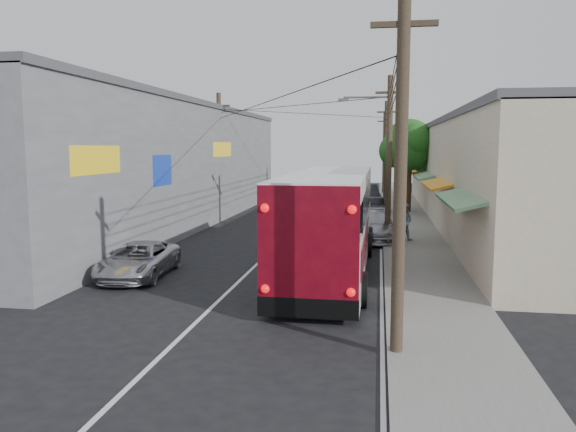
{
  "coord_description": "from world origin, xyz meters",
  "views": [
    {
      "loc": [
        4.74,
        -14.33,
        4.65
      ],
      "look_at": [
        1.36,
        6.55,
        2.04
      ],
      "focal_mm": 35.0,
      "sensor_mm": 36.0,
      "label": 1
    }
  ],
  "objects_px": {
    "parked_car_far": "(367,194)",
    "jeepney": "(139,260)",
    "pedestrian_far": "(404,222)",
    "coach_bus": "(331,221)",
    "parked_suv": "(375,226)",
    "parked_car_mid": "(376,205)",
    "pedestrian_near": "(399,223)"
  },
  "relations": [
    {
      "from": "parked_car_mid",
      "to": "pedestrian_far",
      "type": "bearing_deg",
      "value": -78.48
    },
    {
      "from": "parked_suv",
      "to": "jeepney",
      "type": "bearing_deg",
      "value": -135.78
    },
    {
      "from": "parked_suv",
      "to": "parked_car_mid",
      "type": "height_order",
      "value": "parked_suv"
    },
    {
      "from": "jeepney",
      "to": "parked_car_far",
      "type": "distance_m",
      "value": 29.2
    },
    {
      "from": "coach_bus",
      "to": "jeepney",
      "type": "relative_size",
      "value": 2.92
    },
    {
      "from": "parked_car_mid",
      "to": "pedestrian_far",
      "type": "height_order",
      "value": "pedestrian_far"
    },
    {
      "from": "parked_car_mid",
      "to": "jeepney",
      "type": "bearing_deg",
      "value": -107.66
    },
    {
      "from": "coach_bus",
      "to": "jeepney",
      "type": "height_order",
      "value": "coach_bus"
    },
    {
      "from": "parked_car_far",
      "to": "pedestrian_far",
      "type": "xyz_separation_m",
      "value": [
        2.2,
        -19.15,
        0.23
      ]
    },
    {
      "from": "parked_suv",
      "to": "pedestrian_near",
      "type": "distance_m",
      "value": 1.38
    },
    {
      "from": "parked_suv",
      "to": "pedestrian_far",
      "type": "distance_m",
      "value": 1.49
    },
    {
      "from": "parked_car_mid",
      "to": "parked_car_far",
      "type": "xyz_separation_m",
      "value": [
        -0.8,
        7.75,
        0.14
      ]
    },
    {
      "from": "pedestrian_far",
      "to": "coach_bus",
      "type": "bearing_deg",
      "value": 84.98
    },
    {
      "from": "parked_suv",
      "to": "pedestrian_far",
      "type": "xyz_separation_m",
      "value": [
        1.4,
        -0.42,
        0.29
      ]
    },
    {
      "from": "jeepney",
      "to": "pedestrian_near",
      "type": "relative_size",
      "value": 2.57
    },
    {
      "from": "coach_bus",
      "to": "pedestrian_near",
      "type": "height_order",
      "value": "coach_bus"
    },
    {
      "from": "coach_bus",
      "to": "pedestrian_near",
      "type": "xyz_separation_m",
      "value": [
        2.74,
        6.8,
        -0.95
      ]
    },
    {
      "from": "parked_suv",
      "to": "parked_car_far",
      "type": "height_order",
      "value": "parked_car_far"
    },
    {
      "from": "jeepney",
      "to": "parked_car_far",
      "type": "xyz_separation_m",
      "value": [
        7.53,
        28.21,
        0.17
      ]
    },
    {
      "from": "pedestrian_far",
      "to": "parked_car_mid",
      "type": "bearing_deg",
      "value": -65.1
    },
    {
      "from": "parked_car_mid",
      "to": "pedestrian_near",
      "type": "xyz_separation_m",
      "value": [
        1.14,
        -11.71,
        0.34
      ]
    },
    {
      "from": "parked_car_far",
      "to": "parked_suv",
      "type": "bearing_deg",
      "value": -95.17
    },
    {
      "from": "parked_car_mid",
      "to": "coach_bus",
      "type": "bearing_deg",
      "value": -90.44
    },
    {
      "from": "jeepney",
      "to": "pedestrian_far",
      "type": "height_order",
      "value": "pedestrian_far"
    },
    {
      "from": "parked_car_far",
      "to": "pedestrian_near",
      "type": "bearing_deg",
      "value": -91.92
    },
    {
      "from": "pedestrian_near",
      "to": "pedestrian_far",
      "type": "bearing_deg",
      "value": -109.05
    },
    {
      "from": "parked_car_mid",
      "to": "parked_car_far",
      "type": "bearing_deg",
      "value": 100.39
    },
    {
      "from": "pedestrian_near",
      "to": "parked_suv",
      "type": "bearing_deg",
      "value": -11.9
    },
    {
      "from": "parked_car_far",
      "to": "pedestrian_near",
      "type": "distance_m",
      "value": 19.56
    },
    {
      "from": "coach_bus",
      "to": "pedestrian_near",
      "type": "bearing_deg",
      "value": 68.26
    },
    {
      "from": "parked_car_far",
      "to": "jeepney",
      "type": "bearing_deg",
      "value": -112.57
    },
    {
      "from": "coach_bus",
      "to": "parked_car_far",
      "type": "relative_size",
      "value": 2.71
    }
  ]
}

